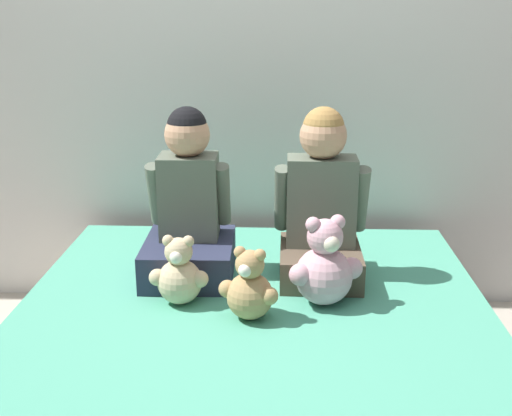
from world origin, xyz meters
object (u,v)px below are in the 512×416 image
Objects in this scene: bed at (250,397)px; teddy_bear_between_children at (250,289)px; teddy_bear_held_by_left_child at (179,275)px; teddy_bear_held_by_right_child at (324,267)px; child_on_left at (189,212)px; child_on_right at (321,207)px.

teddy_bear_between_children is (-0.01, 0.14, 0.30)m from bed.
teddy_bear_held_by_right_child is at bearing 5.39° from teddy_bear_held_by_left_child.
teddy_bear_held_by_left_child is (0.00, -0.26, -0.14)m from child_on_left.
bed is 0.48m from teddy_bear_held_by_right_child.
child_on_right is 0.46m from teddy_bear_between_children.
child_on_left is 0.29m from teddy_bear_held_by_left_child.
teddy_bear_held_by_right_child is (0.00, -0.24, -0.13)m from child_on_right.
teddy_bear_held_by_right_child is (0.48, -0.24, -0.11)m from child_on_left.
child_on_left reaches higher than bed.
teddy_bear_between_children is at bearing -173.23° from teddy_bear_held_by_right_child.
teddy_bear_held_by_right_child is at bearing 48.35° from bed.
teddy_bear_between_children is (-0.24, -0.12, -0.03)m from teddy_bear_held_by_right_child.
teddy_bear_held_by_left_child is (-0.25, 0.24, 0.30)m from bed.
teddy_bear_held_by_left_child is 0.26m from teddy_bear_between_children.
teddy_bear_between_children reaches higher than bed.
child_on_left is 1.00× the size of child_on_right.
child_on_left is at bearing 93.36° from teddy_bear_held_by_left_child.
child_on_right reaches higher than teddy_bear_held_by_left_child.
teddy_bear_between_children is (0.24, -0.10, -0.00)m from teddy_bear_held_by_left_child.
teddy_bear_held_by_left_child is at bearing 162.80° from teddy_bear_held_by_right_child.
child_on_right is at bearing -1.11° from child_on_left.
teddy_bear_held_by_left_child is at bearing -91.22° from child_on_left.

